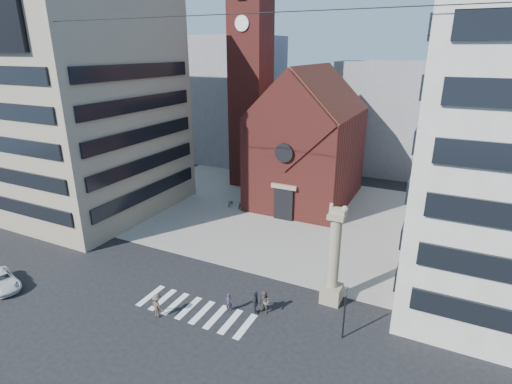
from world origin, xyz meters
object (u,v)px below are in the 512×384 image
white_car (1,281)px  pedestrian_0 (229,303)px  traffic_light (345,311)px  pedestrian_2 (256,303)px  lion_column (334,265)px  scooter_0 (231,203)px  pedestrian_1 (264,303)px

white_car → pedestrian_0: bearing=-56.0°
traffic_light → pedestrian_2: size_ratio=2.21×
pedestrian_0 → pedestrian_2: pedestrian_2 is taller
lion_column → pedestrian_0: bearing=-145.0°
traffic_light → scooter_0: size_ratio=2.67×
lion_column → pedestrian_0: size_ratio=5.57×
traffic_light → pedestrian_1: traffic_light is taller
traffic_light → pedestrian_0: (-8.96, -0.88, -1.51)m
lion_column → pedestrian_2: bearing=-139.5°
scooter_0 → white_car: bearing=-116.4°
traffic_light → white_car: bearing=-166.7°
traffic_light → pedestrian_1: size_ratio=2.23×
pedestrian_1 → traffic_light: bearing=31.9°
traffic_light → pedestrian_1: (-6.31, 0.13, -1.32)m
traffic_light → pedestrian_2: 7.04m
lion_column → pedestrian_2: size_ratio=4.45×
pedestrian_1 → lion_column: bearing=75.0°
white_car → pedestrian_1: 23.28m
white_car → pedestrian_2: (21.63, 6.56, 0.30)m
white_car → scooter_0: 27.04m
pedestrian_0 → scooter_0: size_ratio=0.97×
lion_column → pedestrian_2: 6.94m
pedestrian_2 → lion_column: bearing=-69.0°
lion_column → scooter_0: lion_column is taller
pedestrian_2 → scooter_0: (-13.10, 19.10, -0.50)m
pedestrian_0 → pedestrian_1: 2.84m
lion_column → traffic_light: (1.99, -4.00, -1.17)m
traffic_light → white_car: size_ratio=0.89×
pedestrian_2 → pedestrian_0: bearing=88.5°
scooter_0 → pedestrian_1: bearing=-61.9°
scooter_0 → pedestrian_2: bearing=-63.6°
lion_column → white_car: 28.79m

